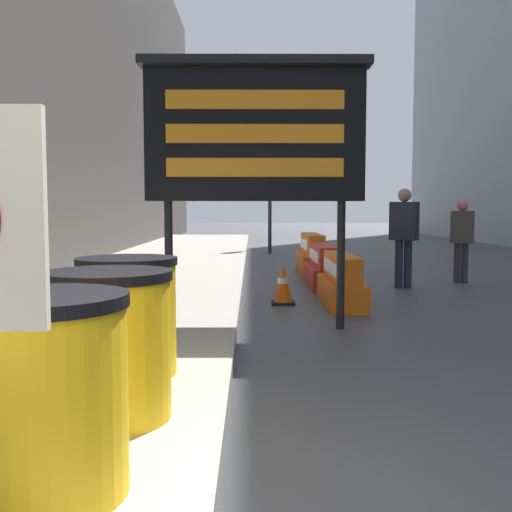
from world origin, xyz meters
The scene contains 11 objects.
barrel_drum_foreground centered at (-0.78, 0.43, 0.62)m, with size 0.79×0.79×0.92m.
barrel_drum_middle centered at (-0.72, 1.43, 0.62)m, with size 0.79×0.79×0.92m.
barrel_drum_back centered at (-0.81, 2.43, 0.62)m, with size 0.79×0.79×0.92m.
message_board centered at (0.20, 4.97, 2.36)m, with size 2.72×0.36×3.22m.
jersey_barrier_orange_far centered at (1.53, 6.81, 0.34)m, with size 0.54×1.86×0.77m.
jersey_barrier_red_striped centered at (1.53, 8.99, 0.34)m, with size 0.62×1.85×0.78m.
jersey_barrier_orange_near centered at (1.53, 11.23, 0.39)m, with size 0.59×2.06×0.89m.
traffic_cone_near centered at (0.65, 6.86, 0.31)m, with size 0.35×0.35×0.63m.
traffic_light_near_curb centered at (0.76, 17.29, 2.64)m, with size 0.28×0.45×3.63m.
pedestrian_worker centered at (2.96, 8.72, 1.08)m, with size 0.56×0.50×1.83m.
pedestrian_passerby centered at (4.28, 9.46, 0.97)m, with size 0.48×0.35×1.64m.
Camera 1 is at (0.17, -2.21, 1.46)m, focal length 42.00 mm.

